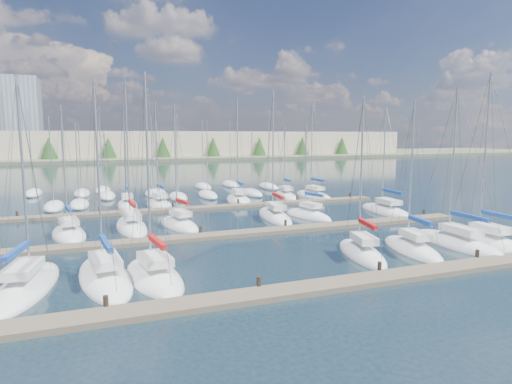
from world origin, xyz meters
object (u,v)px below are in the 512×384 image
object	(u,v)px
sailboat_e	(412,249)
sailboat_l	(308,215)
sailboat_k	(275,216)
sailboat_n	(127,205)
sailboat_f	(456,243)
sailboat_p	(239,200)
sailboat_h	(69,234)
sailboat_d	(362,253)
sailboat_b	(105,277)
sailboat_c	(154,276)
sailboat_o	(159,204)
sailboat_a	(27,287)
sailboat_j	(179,224)
sailboat_q	(285,196)
sailboat_i	(132,226)
sailboat_r	(314,196)
sailboat_m	(386,211)
sailboat_g	(486,242)

from	to	relation	value
sailboat_e	sailboat_l	distance (m)	14.73
sailboat_k	sailboat_n	world-z (taller)	sailboat_k
sailboat_f	sailboat_e	world-z (taller)	sailboat_f
sailboat_p	sailboat_l	xyz separation A→B (m)	(3.45, -13.09, -0.00)
sailboat_k	sailboat_h	world-z (taller)	sailboat_k
sailboat_p	sailboat_h	world-z (taller)	sailboat_p
sailboat_d	sailboat_k	bearing A→B (deg)	104.79
sailboat_e	sailboat_b	distance (m)	21.66
sailboat_c	sailboat_o	bearing A→B (deg)	74.27
sailboat_f	sailboat_a	xyz separation A→B (m)	(-30.22, 0.92, -0.00)
sailboat_n	sailboat_b	distance (m)	27.22
sailboat_k	sailboat_a	world-z (taller)	sailboat_k
sailboat_p	sailboat_e	distance (m)	28.15
sailboat_e	sailboat_o	world-z (taller)	sailboat_o
sailboat_f	sailboat_e	distance (m)	4.45
sailboat_k	sailboat_o	bearing A→B (deg)	137.90
sailboat_j	sailboat_q	xyz separation A→B (m)	(17.35, 13.86, -0.01)
sailboat_j	sailboat_f	bearing A→B (deg)	-48.24
sailboat_f	sailboat_n	size ratio (longest dim) A/B	0.96
sailboat_q	sailboat_n	size ratio (longest dim) A/B	0.78
sailboat_f	sailboat_q	distance (m)	28.57
sailboat_n	sailboat_i	size ratio (longest dim) A/B	0.93
sailboat_q	sailboat_p	bearing A→B (deg)	-164.92
sailboat_p	sailboat_a	bearing A→B (deg)	-121.30
sailboat_a	sailboat_p	bearing A→B (deg)	60.99
sailboat_p	sailboat_n	distance (m)	14.03
sailboat_o	sailboat_q	bearing A→B (deg)	-3.19
sailboat_r	sailboat_i	distance (m)	28.37
sailboat_o	sailboat_c	size ratio (longest dim) A/B	1.03
sailboat_m	sailboat_b	size ratio (longest dim) A/B	0.98
sailboat_p	sailboat_q	world-z (taller)	sailboat_p
sailboat_g	sailboat_c	bearing A→B (deg)	-176.79
sailboat_r	sailboat_f	world-z (taller)	sailboat_r
sailboat_f	sailboat_b	bearing A→B (deg)	179.31
sailboat_r	sailboat_e	world-z (taller)	sailboat_r
sailboat_k	sailboat_b	distance (m)	22.20
sailboat_r	sailboat_e	size ratio (longest dim) A/B	1.18
sailboat_p	sailboat_n	xyz separation A→B (m)	(-14.02, 0.53, 0.02)
sailboat_j	sailboat_c	size ratio (longest dim) A/B	0.94
sailboat_o	sailboat_b	distance (m)	27.05
sailboat_r	sailboat_k	xyz separation A→B (m)	(-11.17, -12.31, -0.00)
sailboat_l	sailboat_m	bearing A→B (deg)	-17.83
sailboat_q	sailboat_l	distance (m)	14.50
sailboat_h	sailboat_q	bearing A→B (deg)	18.64
sailboat_b	sailboat_a	size ratio (longest dim) A/B	1.00
sailboat_e	sailboat_h	size ratio (longest dim) A/B	1.00
sailboat_o	sailboat_k	bearing A→B (deg)	-56.85
sailboat_p	sailboat_o	world-z (taller)	sailboat_p
sailboat_o	sailboat_k	distance (m)	15.74
sailboat_f	sailboat_d	size ratio (longest dim) A/B	1.08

